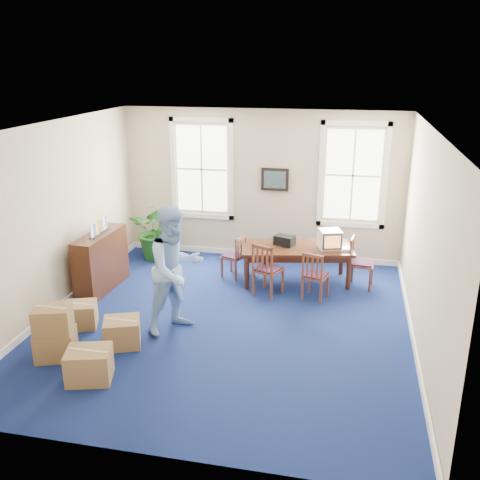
% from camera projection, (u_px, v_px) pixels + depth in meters
% --- Properties ---
extents(floor, '(6.50, 6.50, 0.00)m').
position_uv_depth(floor, '(227.00, 322.00, 8.89)').
color(floor, navy).
rests_on(floor, ground).
extents(ceiling, '(6.50, 6.50, 0.00)m').
position_uv_depth(ceiling, '(225.00, 127.00, 7.87)').
color(ceiling, white).
rests_on(ceiling, ground).
extents(wall_back, '(6.50, 0.00, 6.50)m').
position_uv_depth(wall_back, '(261.00, 185.00, 11.39)').
color(wall_back, '#C0AB8D').
rests_on(wall_back, ground).
extents(wall_front, '(6.50, 0.00, 6.50)m').
position_uv_depth(wall_front, '(151.00, 326.00, 5.37)').
color(wall_front, '#C0AB8D').
rests_on(wall_front, ground).
extents(wall_left, '(0.00, 6.50, 6.50)m').
position_uv_depth(wall_left, '(52.00, 219.00, 8.97)').
color(wall_left, '#C0AB8D').
rests_on(wall_left, ground).
extents(wall_right, '(0.00, 6.50, 6.50)m').
position_uv_depth(wall_right, '(426.00, 243.00, 7.79)').
color(wall_right, '#C0AB8D').
rests_on(wall_right, ground).
extents(baseboard_back, '(6.00, 0.04, 0.12)m').
position_uv_depth(baseboard_back, '(260.00, 254.00, 11.85)').
color(baseboard_back, white).
rests_on(baseboard_back, ground).
extents(baseboard_left, '(0.04, 6.50, 0.12)m').
position_uv_depth(baseboard_left, '(64.00, 303.00, 9.46)').
color(baseboard_left, white).
rests_on(baseboard_left, ground).
extents(baseboard_right, '(0.04, 6.50, 0.12)m').
position_uv_depth(baseboard_right, '(413.00, 337.00, 8.29)').
color(baseboard_right, white).
rests_on(baseboard_right, ground).
extents(window_left, '(1.40, 0.12, 2.20)m').
position_uv_depth(window_left, '(202.00, 169.00, 11.53)').
color(window_left, white).
rests_on(window_left, ground).
extents(window_right, '(1.40, 0.12, 2.20)m').
position_uv_depth(window_right, '(353.00, 175.00, 10.90)').
color(window_right, white).
rests_on(window_right, ground).
extents(wall_picture, '(0.58, 0.06, 0.48)m').
position_uv_depth(wall_picture, '(275.00, 180.00, 11.24)').
color(wall_picture, black).
rests_on(wall_picture, ground).
extents(conference_table, '(2.27, 1.37, 0.72)m').
position_uv_depth(conference_table, '(296.00, 264.00, 10.42)').
color(conference_table, '#3D1D0E').
rests_on(conference_table, ground).
extents(crt_tv, '(0.51, 0.53, 0.36)m').
position_uv_depth(crt_tv, '(330.00, 239.00, 10.17)').
color(crt_tv, '#B7B7BC').
rests_on(crt_tv, conference_table).
extents(game_console, '(0.20, 0.23, 0.05)m').
position_uv_depth(game_console, '(345.00, 249.00, 10.11)').
color(game_console, white).
rests_on(game_console, conference_table).
extents(equipment_bag, '(0.44, 0.36, 0.19)m').
position_uv_depth(equipment_bag, '(285.00, 240.00, 10.36)').
color(equipment_bag, black).
rests_on(equipment_bag, conference_table).
extents(chair_near_left, '(0.59, 0.59, 1.01)m').
position_uv_depth(chair_near_left, '(268.00, 269.00, 9.79)').
color(chair_near_left, brown).
rests_on(chair_near_left, ground).
extents(chair_near_right, '(0.51, 0.51, 0.91)m').
position_uv_depth(chair_near_right, '(316.00, 275.00, 9.63)').
color(chair_near_right, brown).
rests_on(chair_near_right, ground).
extents(chair_end_left, '(0.51, 0.51, 0.87)m').
position_uv_depth(chair_end_left, '(233.00, 256.00, 10.64)').
color(chair_end_left, brown).
rests_on(chair_end_left, ground).
extents(chair_end_right, '(0.48, 0.48, 0.97)m').
position_uv_depth(chair_end_right, '(362.00, 263.00, 10.13)').
color(chair_end_right, brown).
rests_on(chair_end_right, ground).
extents(man, '(1.22, 1.27, 2.05)m').
position_uv_depth(man, '(176.00, 270.00, 8.36)').
color(man, '#8EB6E8').
rests_on(man, ground).
extents(credenza, '(0.48, 1.43, 1.11)m').
position_uv_depth(credenza, '(101.00, 262.00, 10.01)').
color(credenza, '#3D1D0E').
rests_on(credenza, ground).
extents(brochure_rack, '(0.25, 0.60, 0.26)m').
position_uv_depth(brochure_rack, '(99.00, 227.00, 9.79)').
color(brochure_rack, '#99999E').
rests_on(brochure_rack, credenza).
extents(potted_plant, '(1.33, 1.21, 1.29)m').
position_uv_depth(potted_plant, '(158.00, 230.00, 11.57)').
color(potted_plant, '#174713').
rests_on(potted_plant, ground).
extents(cardboard_boxes, '(1.86, 1.86, 0.85)m').
position_uv_depth(cardboard_boxes, '(71.00, 329.00, 7.76)').
color(cardboard_boxes, olive).
rests_on(cardboard_boxes, ground).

